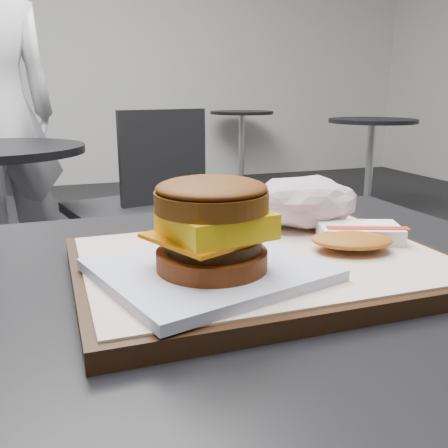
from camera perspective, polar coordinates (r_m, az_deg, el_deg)
customer_table at (r=0.60m, az=-1.47°, el=-22.92°), size 0.80×0.60×0.77m
serving_tray at (r=0.52m, az=4.47°, el=-4.67°), size 0.38×0.28×0.02m
breakfast_sandwich at (r=0.45m, az=-1.46°, el=-1.37°), size 0.23×0.21×0.09m
hash_brown at (r=0.57m, az=14.85°, el=-1.32°), size 0.13×0.11×0.02m
crumpled_wrapper at (r=0.63m, az=9.12°, el=2.54°), size 0.14×0.11×0.06m
neighbor_chair at (r=2.18m, az=-9.92°, el=2.99°), size 0.64×0.51×0.88m
bg_table_near at (r=4.03m, az=16.46°, el=8.79°), size 0.66×0.66×0.75m
bg_table_far at (r=5.34m, az=2.02°, el=10.76°), size 0.66×0.66×0.75m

